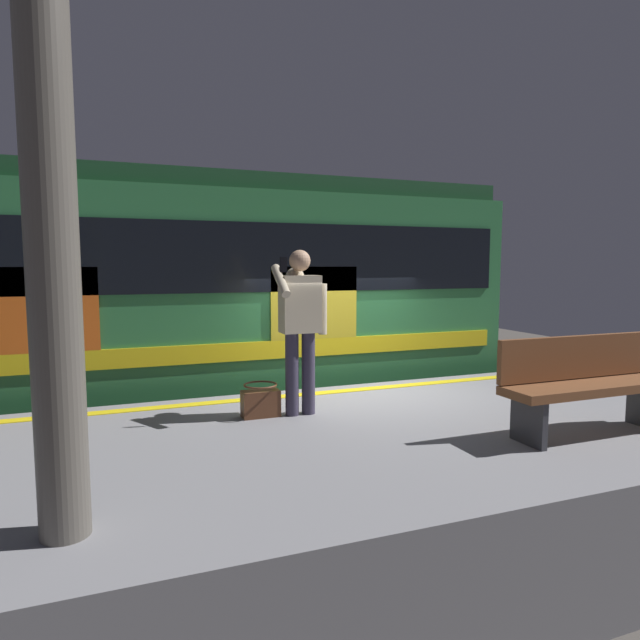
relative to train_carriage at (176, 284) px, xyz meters
The scene contains 10 objects.
ground_plane 3.66m from the train_carriage, 135.03° to the left, with size 25.01×25.01×0.00m, color #4C4742.
platform 4.67m from the train_carriage, 117.14° to the left, with size 16.67×3.72×1.12m, color gray.
safety_line 3.25m from the train_carriage, 130.95° to the left, with size 16.34×0.16×0.01m, color yellow.
track_rail_near 3.12m from the train_carriage, 160.02° to the left, with size 21.67×0.08×0.16m, color slate.
track_rail_far 3.12m from the train_carriage, 159.69° to the right, with size 21.67×0.08×0.16m, color slate.
train_carriage is the anchor object (origin of this frame).
passenger 3.18m from the train_carriage, 106.54° to the left, with size 0.57×0.55×1.71m.
handbag 3.23m from the train_carriage, 99.28° to the left, with size 0.39×0.35×0.34m.
station_column 5.16m from the train_carriage, 76.41° to the left, with size 0.28×0.28×3.46m, color #59544C.
bench 5.64m from the train_carriage, 124.32° to the left, with size 1.78×0.44×0.90m.
Camera 1 is at (2.88, 6.40, 2.68)m, focal length 30.68 mm.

